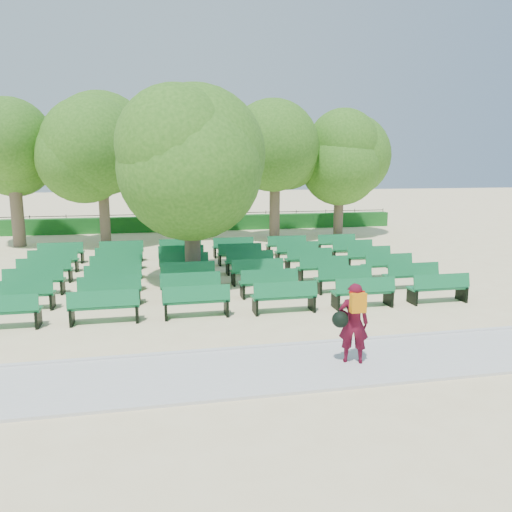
{
  "coord_description": "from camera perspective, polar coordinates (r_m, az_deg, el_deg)",
  "views": [
    {
      "loc": [
        -2.05,
        -16.35,
        3.99
      ],
      "look_at": [
        1.15,
        -1.0,
        1.1
      ],
      "focal_mm": 35.0,
      "sensor_mm": 36.0,
      "label": 1
    }
  ],
  "objects": [
    {
      "name": "ground",
      "position": [
        16.95,
        -4.51,
        -3.2
      ],
      "size": [
        120.0,
        120.0,
        0.0
      ],
      "primitive_type": "plane",
      "color": "beige"
    },
    {
      "name": "paving",
      "position": [
        10.0,
        1.04,
        -12.9
      ],
      "size": [
        30.0,
        2.2,
        0.06
      ],
      "primitive_type": "cube",
      "color": "silver",
      "rests_on": "ground"
    },
    {
      "name": "curb",
      "position": [
        11.03,
        -0.3,
        -10.49
      ],
      "size": [
        30.0,
        0.12,
        0.1
      ],
      "primitive_type": "cube",
      "color": "silver",
      "rests_on": "ground"
    },
    {
      "name": "hedge",
      "position": [
        30.62,
        -7.88,
        3.71
      ],
      "size": [
        26.0,
        0.7,
        0.9
      ],
      "primitive_type": "cube",
      "color": "#175C1D",
      "rests_on": "ground"
    },
    {
      "name": "fence",
      "position": [
        31.07,
        -7.91,
        2.97
      ],
      "size": [
        26.0,
        0.1,
        1.02
      ],
      "primitive_type": null,
      "color": "black",
      "rests_on": "ground"
    },
    {
      "name": "tree_line",
      "position": [
        26.73,
        -7.25,
        1.78
      ],
      "size": [
        21.8,
        6.8,
        7.04
      ],
      "primitive_type": null,
      "color": "#396F1D",
      "rests_on": "ground"
    },
    {
      "name": "bench_array",
      "position": [
        17.55,
        -4.17,
        -2.42
      ],
      "size": [
        1.78,
        0.63,
        1.11
      ],
      "rotation": [
        0.0,
        0.0,
        -0.05
      ],
      "color": "#126C39",
      "rests_on": "ground"
    },
    {
      "name": "tree_among",
      "position": [
        16.9,
        -7.49,
        10.94
      ],
      "size": [
        4.71,
        4.71,
        6.3
      ],
      "color": "brown",
      "rests_on": "ground"
    },
    {
      "name": "person",
      "position": [
        10.18,
        10.98,
        -7.4
      ],
      "size": [
        0.82,
        0.57,
        1.63
      ],
      "rotation": [
        0.0,
        0.0,
        2.79
      ],
      "color": "#4F0B1C",
      "rests_on": "ground"
    }
  ]
}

